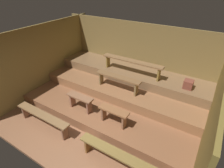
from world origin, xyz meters
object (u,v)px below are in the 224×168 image
at_px(bench_floor_left, 43,117).
at_px(bench_middle_center, 118,79).
at_px(bench_lower_left, 80,100).
at_px(wooden_crate_upper, 188,84).
at_px(bench_lower_right, 114,114).
at_px(bench_floor_right, 116,155).
at_px(bench_upper_center, 132,63).

height_order(bench_floor_left, bench_middle_center, bench_middle_center).
relative_size(bench_lower_left, wooden_crate_upper, 3.26).
bearing_deg(bench_floor_left, bench_lower_right, 27.04).
height_order(bench_lower_right, bench_middle_center, bench_middle_center).
relative_size(bench_lower_right, bench_middle_center, 0.55).
distance_m(bench_lower_left, wooden_crate_upper, 3.21).
bearing_deg(bench_floor_right, bench_floor_left, 180.00).
height_order(bench_floor_right, wooden_crate_upper, wooden_crate_upper).
height_order(bench_lower_right, bench_upper_center, bench_upper_center).
xyz_separation_m(bench_floor_left, bench_floor_right, (2.40, 0.00, 0.00)).
distance_m(bench_floor_left, wooden_crate_upper, 4.29).
distance_m(bench_middle_center, bench_upper_center, 0.79).
height_order(bench_lower_left, wooden_crate_upper, wooden_crate_upper).
height_order(bench_lower_right, wooden_crate_upper, wooden_crate_upper).
relative_size(bench_lower_left, bench_lower_right, 1.00).
xyz_separation_m(bench_middle_center, wooden_crate_upper, (1.97, 0.73, 0.06)).
relative_size(bench_lower_left, bench_middle_center, 0.55).
relative_size(bench_floor_right, bench_lower_left, 2.23).
bearing_deg(bench_lower_right, bench_upper_center, 103.21).
xyz_separation_m(bench_floor_right, bench_middle_center, (-1.18, 2.06, 0.59)).
height_order(bench_floor_left, bench_upper_center, bench_upper_center).
relative_size(bench_upper_center, wooden_crate_upper, 8.33).
distance_m(bench_floor_left, bench_floor_right, 2.40).
bearing_deg(bench_upper_center, bench_lower_right, -76.79).
relative_size(bench_floor_left, bench_floor_right, 1.00).
height_order(bench_lower_left, bench_middle_center, bench_middle_center).
bearing_deg(bench_floor_left, bench_floor_right, 0.00).
distance_m(bench_upper_center, wooden_crate_upper, 1.87).
distance_m(bench_floor_right, bench_middle_center, 2.45).
xyz_separation_m(bench_middle_center, bench_upper_center, (0.11, 0.72, 0.31)).
distance_m(bench_lower_right, wooden_crate_upper, 2.39).
distance_m(bench_lower_left, bench_lower_right, 1.15).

